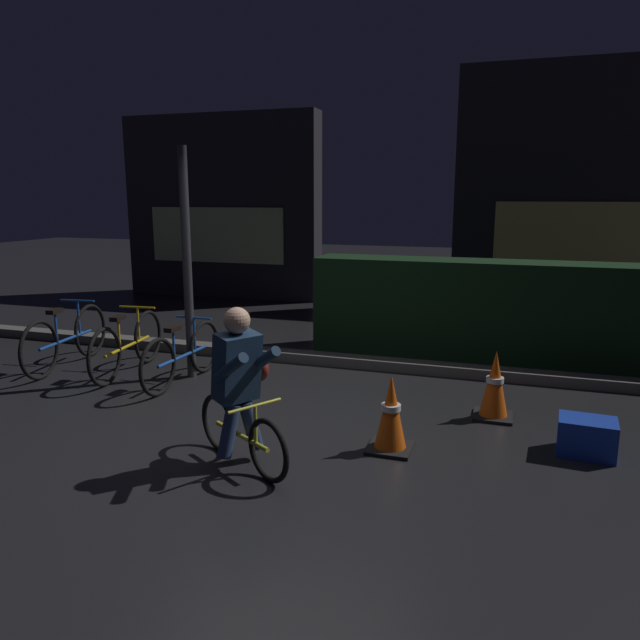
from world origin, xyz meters
TOP-DOWN VIEW (x-y plane):
  - ground_plane at (0.00, 0.00)m, footprint 40.00×40.00m
  - sidewalk_curb at (0.00, 2.20)m, footprint 12.00×0.24m
  - hedge_row at (1.80, 3.10)m, footprint 4.80×0.70m
  - storefront_left at (-3.84, 6.50)m, footprint 4.15×0.54m
  - storefront_right at (3.30, 7.20)m, footprint 5.07×0.54m
  - street_post at (-1.56, 1.20)m, footprint 0.10×0.10m
  - parked_bike_leftmost at (-3.20, 1.08)m, footprint 0.46×1.70m
  - parked_bike_left_mid at (-2.33, 1.09)m, footprint 0.46×1.63m
  - parked_bike_center_left at (-1.52, 0.95)m, footprint 0.46×1.54m
  - traffic_cone_near at (1.04, -0.10)m, footprint 0.36×0.36m
  - traffic_cone_far at (1.81, 0.92)m, footprint 0.36×0.36m
  - blue_crate at (2.56, 0.30)m, footprint 0.46×0.35m
  - cyclist at (-0.00, -0.71)m, footprint 1.03×0.71m

SIDE VIEW (x-z plane):
  - ground_plane at x=0.00m, z-range 0.00..0.00m
  - sidewalk_curb at x=0.00m, z-range 0.00..0.12m
  - blue_crate at x=2.56m, z-range 0.00..0.30m
  - traffic_cone_near at x=1.04m, z-range -0.01..0.63m
  - traffic_cone_far at x=1.81m, z-range -0.01..0.64m
  - parked_bike_center_left at x=-1.52m, z-range -0.03..0.68m
  - parked_bike_left_mid at x=-2.33m, z-range -0.03..0.72m
  - parked_bike_leftmost at x=-3.20m, z-range -0.04..0.75m
  - hedge_row at x=1.80m, z-range 0.00..1.25m
  - cyclist at x=0.00m, z-range 0.01..1.25m
  - street_post at x=-1.56m, z-range 0.00..2.58m
  - storefront_left at x=-3.84m, z-range -0.01..3.64m
  - storefront_right at x=3.30m, z-range -0.01..4.36m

